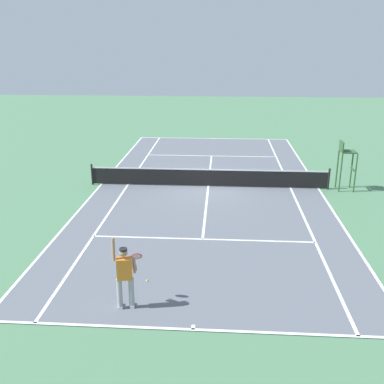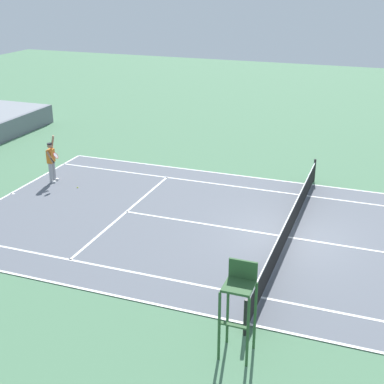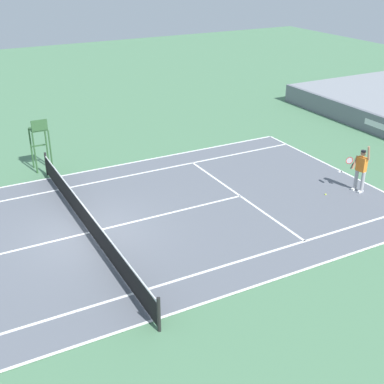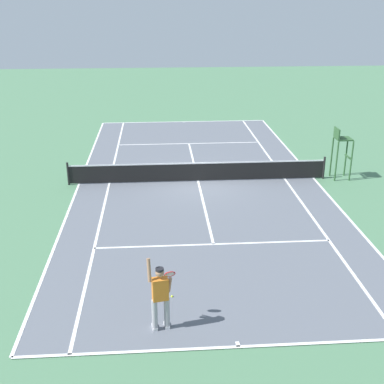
% 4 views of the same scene
% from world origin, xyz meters
% --- Properties ---
extents(ground_plane, '(80.00, 80.00, 0.00)m').
position_xyz_m(ground_plane, '(0.00, 0.00, 0.00)').
color(ground_plane, '#4C7A56').
extents(court, '(11.08, 23.88, 0.03)m').
position_xyz_m(court, '(0.00, 0.00, 0.01)').
color(court, slate).
rests_on(court, ground).
extents(net, '(11.98, 0.10, 1.07)m').
position_xyz_m(net, '(0.00, 0.00, 0.52)').
color(net, black).
rests_on(net, ground).
extents(tennis_player, '(0.75, 0.72, 2.08)m').
position_xyz_m(tennis_player, '(1.88, 11.01, 0.99)').
color(tennis_player, '#9E9EA3').
rests_on(tennis_player, ground).
extents(tennis_ball, '(0.07, 0.07, 0.07)m').
position_xyz_m(tennis_ball, '(1.56, 9.57, 0.03)').
color(tennis_ball, '#D1E533').
rests_on(tennis_ball, ground).
extents(umpire_chair, '(0.77, 0.77, 2.44)m').
position_xyz_m(umpire_chair, '(-6.67, 0.00, 1.56)').
color(umpire_chair, '#2D562D').
rests_on(umpire_chair, ground).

